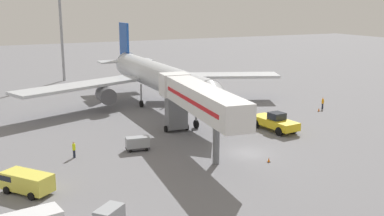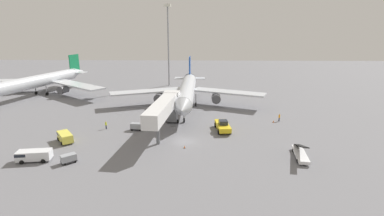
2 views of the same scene
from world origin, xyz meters
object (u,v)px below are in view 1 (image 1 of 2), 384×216
object	(u,v)px
safety_cone_bravo	(269,160)
ground_crew_worker_midground	(323,103)
jet_bridge	(196,99)
baggage_cart_far_center	(137,143)
pushback_tug	(275,122)
service_van_outer_left	(26,181)
ground_crew_worker_foreground	(74,149)
baggage_cart_mid_right	(109,216)
airplane_at_gate	(156,76)
safety_cone_alpha	(319,110)

from	to	relation	value
safety_cone_bravo	ground_crew_worker_midground	bearing A→B (deg)	37.75
jet_bridge	baggage_cart_far_center	size ratio (longest dim) A/B	7.81
pushback_tug	service_van_outer_left	bearing A→B (deg)	-167.02
baggage_cart_far_center	ground_crew_worker_foreground	distance (m)	6.93
ground_crew_worker_foreground	baggage_cart_far_center	bearing A→B (deg)	-4.84
baggage_cart_mid_right	safety_cone_bravo	distance (m)	19.92
airplane_at_gate	safety_cone_bravo	distance (m)	30.03
baggage_cart_far_center	ground_crew_worker_midground	bearing A→B (deg)	12.44
jet_bridge	ground_crew_worker_midground	xyz separation A→B (m)	(26.30, 8.87, -4.64)
airplane_at_gate	baggage_cart_mid_right	distance (m)	40.66
jet_bridge	ground_crew_worker_midground	distance (m)	28.14
ground_crew_worker_midground	safety_cone_alpha	xyz separation A→B (m)	(-1.59, -1.05, -0.71)
jet_bridge	ground_crew_worker_foreground	distance (m)	14.29
service_van_outer_left	safety_cone_alpha	world-z (taller)	service_van_outer_left
service_van_outer_left	baggage_cart_far_center	distance (m)	14.42
pushback_tug	safety_cone_bravo	world-z (taller)	pushback_tug
service_van_outer_left	safety_cone_alpha	bearing A→B (deg)	16.77
safety_cone_alpha	service_van_outer_left	bearing A→B (deg)	-163.23
pushback_tug	baggage_cart_mid_right	bearing A→B (deg)	-148.28
pushback_tug	safety_cone_alpha	distance (m)	13.77
airplane_at_gate	pushback_tug	world-z (taller)	airplane_at_gate
baggage_cart_mid_right	ground_crew_worker_foreground	distance (m)	16.80
ground_crew_worker_midground	ground_crew_worker_foreground	bearing A→B (deg)	-170.49
airplane_at_gate	ground_crew_worker_midground	world-z (taller)	airplane_at_gate
ground_crew_worker_foreground	safety_cone_alpha	xyz separation A→B (m)	(38.03, 5.59, -0.68)
jet_bridge	service_van_outer_left	world-z (taller)	jet_bridge
safety_cone_alpha	baggage_cart_far_center	bearing A→B (deg)	-168.78
pushback_tug	baggage_cart_mid_right	xyz separation A→B (m)	(-26.55, -16.41, -0.31)
baggage_cart_far_center	safety_cone_alpha	size ratio (longest dim) A/B	5.22
ground_crew_worker_midground	safety_cone_alpha	distance (m)	2.03
ground_crew_worker_midground	safety_cone_bravo	bearing A→B (deg)	-142.25
pushback_tug	ground_crew_worker_midground	xyz separation A→B (m)	(13.98, 7.00, -0.16)
ground_crew_worker_foreground	safety_cone_alpha	world-z (taller)	ground_crew_worker_foreground
jet_bridge	baggage_cart_mid_right	world-z (taller)	jet_bridge
safety_cone_alpha	baggage_cart_mid_right	bearing A→B (deg)	-150.13
jet_bridge	safety_cone_bravo	bearing A→B (deg)	-60.18
airplane_at_gate	baggage_cart_mid_right	world-z (taller)	airplane_at_gate
ground_crew_worker_foreground	safety_cone_bravo	world-z (taller)	ground_crew_worker_foreground
pushback_tug	baggage_cart_far_center	distance (m)	18.74
pushback_tug	baggage_cart_far_center	size ratio (longest dim) A/B	2.63
airplane_at_gate	service_van_outer_left	world-z (taller)	airplane_at_gate
airplane_at_gate	baggage_cart_far_center	size ratio (longest dim) A/B	16.42
pushback_tug	service_van_outer_left	distance (m)	32.16
airplane_at_gate	service_van_outer_left	size ratio (longest dim) A/B	9.09
baggage_cart_far_center	safety_cone_bravo	world-z (taller)	baggage_cart_far_center
safety_cone_alpha	safety_cone_bravo	xyz separation A→B (m)	(-20.15, -15.79, -0.02)
airplane_at_gate	baggage_cart_mid_right	bearing A→B (deg)	-116.39
pushback_tug	ground_crew_worker_foreground	size ratio (longest dim) A/B	4.02
baggage_cart_mid_right	safety_cone_bravo	xyz separation A→B (m)	(18.79, 6.58, -0.57)
safety_cone_alpha	safety_cone_bravo	size ratio (longest dim) A/B	1.07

